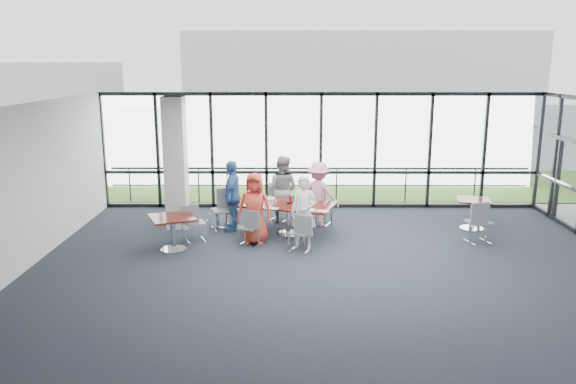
{
  "coord_description": "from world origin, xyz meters",
  "views": [
    {
      "loc": [
        -0.81,
        -10.31,
        3.96
      ],
      "look_at": [
        -0.89,
        2.11,
        1.1
      ],
      "focal_mm": 35.0,
      "sensor_mm": 36.0,
      "label": 1
    }
  ],
  "objects_px": {
    "diner_near_right": "(304,212)",
    "chair_main_fl": "(280,203)",
    "main_table": "(288,208)",
    "side_table_right": "(473,205)",
    "chair_spare_lb": "(222,210)",
    "diner_far_right": "(319,194)",
    "chair_main_nr": "(300,233)",
    "side_table_left": "(173,222)",
    "chair_main_fr": "(321,207)",
    "chair_main_end": "(228,211)",
    "diner_end": "(232,196)",
    "chair_spare_la": "(195,223)",
    "structural_column": "(176,163)",
    "diner_near_left": "(255,208)",
    "diner_far_left": "(282,189)",
    "chair_spare_r": "(479,222)",
    "chair_main_nl": "(249,228)"
  },
  "relations": [
    {
      "from": "structural_column",
      "to": "diner_near_right",
      "type": "relative_size",
      "value": 1.98
    },
    {
      "from": "diner_far_left",
      "to": "chair_main_nr",
      "type": "height_order",
      "value": "diner_far_left"
    },
    {
      "from": "diner_near_right",
      "to": "chair_main_nl",
      "type": "bearing_deg",
      "value": -171.86
    },
    {
      "from": "diner_near_left",
      "to": "chair_main_end",
      "type": "xyz_separation_m",
      "value": [
        -0.75,
        1.25,
        -0.39
      ]
    },
    {
      "from": "chair_main_fr",
      "to": "chair_main_end",
      "type": "distance_m",
      "value": 2.31
    },
    {
      "from": "main_table",
      "to": "side_table_left",
      "type": "relative_size",
      "value": 2.02
    },
    {
      "from": "structural_column",
      "to": "chair_spare_lb",
      "type": "relative_size",
      "value": 3.34
    },
    {
      "from": "side_table_right",
      "to": "chair_main_nl",
      "type": "xyz_separation_m",
      "value": [
        -5.35,
        -1.29,
        -0.21
      ]
    },
    {
      "from": "chair_main_nr",
      "to": "chair_spare_r",
      "type": "distance_m",
      "value": 4.07
    },
    {
      "from": "chair_spare_lb",
      "to": "chair_spare_r",
      "type": "xyz_separation_m",
      "value": [
        5.89,
        -1.01,
        -0.0
      ]
    },
    {
      "from": "side_table_right",
      "to": "diner_far_right",
      "type": "height_order",
      "value": "diner_far_right"
    },
    {
      "from": "chair_spare_la",
      "to": "chair_spare_lb",
      "type": "bearing_deg",
      "value": 39.24
    },
    {
      "from": "diner_near_left",
      "to": "diner_far_right",
      "type": "bearing_deg",
      "value": 51.6
    },
    {
      "from": "side_table_right",
      "to": "chair_spare_lb",
      "type": "xyz_separation_m",
      "value": [
        -6.1,
        -0.06,
        -0.14
      ]
    },
    {
      "from": "diner_end",
      "to": "chair_spare_lb",
      "type": "relative_size",
      "value": 1.78
    },
    {
      "from": "chair_main_nl",
      "to": "chair_spare_la",
      "type": "distance_m",
      "value": 1.28
    },
    {
      "from": "chair_main_fl",
      "to": "chair_spare_la",
      "type": "xyz_separation_m",
      "value": [
        -1.88,
        -1.74,
        -0.02
      ]
    },
    {
      "from": "diner_near_left",
      "to": "chair_spare_r",
      "type": "relative_size",
      "value": 1.68
    },
    {
      "from": "structural_column",
      "to": "diner_end",
      "type": "xyz_separation_m",
      "value": [
        1.37,
        -0.2,
        -0.75
      ]
    },
    {
      "from": "main_table",
      "to": "chair_main_end",
      "type": "bearing_deg",
      "value": 177.41
    },
    {
      "from": "diner_near_left",
      "to": "chair_main_fl",
      "type": "bearing_deg",
      "value": 82.96
    },
    {
      "from": "chair_main_end",
      "to": "chair_spare_lb",
      "type": "relative_size",
      "value": 0.86
    },
    {
      "from": "diner_far_right",
      "to": "chair_main_nr",
      "type": "xyz_separation_m",
      "value": [
        -0.49,
        -1.97,
        -0.39
      ]
    },
    {
      "from": "chair_spare_la",
      "to": "chair_main_nr",
      "type": "bearing_deg",
      "value": -38.82
    },
    {
      "from": "main_table",
      "to": "chair_spare_lb",
      "type": "xyz_separation_m",
      "value": [
        -1.61,
        0.42,
        -0.16
      ]
    },
    {
      "from": "side_table_left",
      "to": "diner_far_right",
      "type": "distance_m",
      "value": 3.75
    },
    {
      "from": "structural_column",
      "to": "chair_main_fr",
      "type": "bearing_deg",
      "value": 3.97
    },
    {
      "from": "diner_far_left",
      "to": "chair_spare_r",
      "type": "bearing_deg",
      "value": 178.69
    },
    {
      "from": "main_table",
      "to": "chair_spare_r",
      "type": "bearing_deg",
      "value": 11.32
    },
    {
      "from": "main_table",
      "to": "chair_main_nr",
      "type": "relative_size",
      "value": 2.88
    },
    {
      "from": "structural_column",
      "to": "diner_far_right",
      "type": "height_order",
      "value": "structural_column"
    },
    {
      "from": "main_table",
      "to": "chair_main_fr",
      "type": "xyz_separation_m",
      "value": [
        0.81,
        0.83,
        -0.18
      ]
    },
    {
      "from": "side_table_right",
      "to": "chair_main_nl",
      "type": "height_order",
      "value": "chair_main_nl"
    },
    {
      "from": "side_table_right",
      "to": "chair_main_nr",
      "type": "bearing_deg",
      "value": -158.17
    },
    {
      "from": "diner_near_right",
      "to": "diner_far_left",
      "type": "bearing_deg",
      "value": 121.03
    },
    {
      "from": "main_table",
      "to": "chair_main_end",
      "type": "xyz_separation_m",
      "value": [
        -1.49,
        0.59,
        -0.23
      ]
    },
    {
      "from": "chair_main_nl",
      "to": "chair_spare_r",
      "type": "bearing_deg",
      "value": 27.34
    },
    {
      "from": "chair_main_nr",
      "to": "chair_main_end",
      "type": "bearing_deg",
      "value": 155.44
    },
    {
      "from": "side_table_left",
      "to": "chair_main_nr",
      "type": "relative_size",
      "value": 1.43
    },
    {
      "from": "diner_near_right",
      "to": "chair_main_fl",
      "type": "height_order",
      "value": "diner_near_right"
    },
    {
      "from": "diner_far_left",
      "to": "side_table_right",
      "type": "bearing_deg",
      "value": -168.04
    },
    {
      "from": "diner_far_left",
      "to": "diner_end",
      "type": "relative_size",
      "value": 1.0
    },
    {
      "from": "diner_near_left",
      "to": "chair_main_end",
      "type": "height_order",
      "value": "diner_near_left"
    },
    {
      "from": "diner_far_right",
      "to": "chair_spare_la",
      "type": "xyz_separation_m",
      "value": [
        -2.86,
        -1.27,
        -0.37
      ]
    },
    {
      "from": "chair_main_nr",
      "to": "side_table_right",
      "type": "bearing_deg",
      "value": 43.34
    },
    {
      "from": "main_table",
      "to": "diner_far_right",
      "type": "bearing_deg",
      "value": 64.24
    },
    {
      "from": "chair_main_nr",
      "to": "chair_spare_lb",
      "type": "height_order",
      "value": "chair_spare_lb"
    },
    {
      "from": "main_table",
      "to": "chair_main_fl",
      "type": "relative_size",
      "value": 2.64
    },
    {
      "from": "chair_main_end",
      "to": "diner_end",
      "type": "bearing_deg",
      "value": 66.73
    },
    {
      "from": "diner_near_left",
      "to": "chair_main_nr",
      "type": "distance_m",
      "value": 1.21
    }
  ]
}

